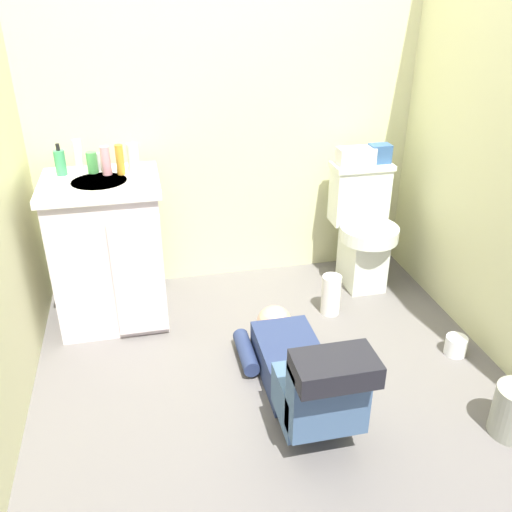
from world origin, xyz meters
name	(u,v)px	position (x,y,z in m)	size (l,w,h in m)	color
ground_plane	(267,366)	(0.00, 0.00, -0.02)	(2.76, 2.96, 0.04)	#65605E
wall_back	(227,84)	(0.00, 1.02, 1.20)	(2.42, 0.08, 2.40)	beige
toilet	(362,228)	(0.77, 0.70, 0.37)	(0.36, 0.46, 0.75)	silver
vanity_cabinet	(109,250)	(-0.74, 0.62, 0.42)	(0.60, 0.53, 0.82)	silver
faucet	(99,162)	(-0.74, 0.76, 0.87)	(0.02, 0.02, 0.10)	silver
person_plumber	(302,371)	(0.09, -0.30, 0.18)	(0.39, 1.06, 0.52)	navy
tissue_box	(356,156)	(0.72, 0.79, 0.80)	(0.22, 0.11, 0.10)	silver
toiletry_bag	(380,154)	(0.87, 0.79, 0.81)	(0.12, 0.09, 0.11)	#33598C
soap_dispenser	(60,162)	(-0.93, 0.74, 0.89)	(0.06, 0.06, 0.17)	#3C995D
bottle_white	(79,156)	(-0.84, 0.77, 0.91)	(0.05, 0.05, 0.17)	white
bottle_green	(92,162)	(-0.77, 0.74, 0.88)	(0.06, 0.06, 0.11)	#48A24E
bottle_pink	(106,161)	(-0.70, 0.70, 0.89)	(0.05, 0.05, 0.15)	pink
bottle_amber	(120,160)	(-0.63, 0.68, 0.90)	(0.04, 0.04, 0.16)	#C58A28
bottle_clear	(133,158)	(-0.56, 0.71, 0.90)	(0.06, 0.06, 0.15)	silver
paper_towel_roll	(331,295)	(0.47, 0.38, 0.12)	(0.11, 0.11, 0.24)	white
toilet_paper_roll	(456,346)	(0.97, -0.13, 0.05)	(0.11, 0.11, 0.10)	white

